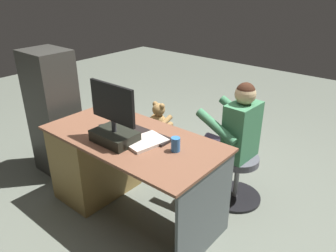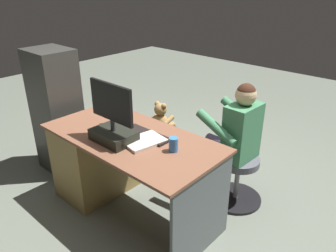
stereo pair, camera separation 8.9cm
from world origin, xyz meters
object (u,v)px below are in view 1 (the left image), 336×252
object	(u,v)px
keyboard	(147,135)
computer_mouse	(119,124)
person	(231,133)
tv_remote	(108,125)
teddy_bear	(159,118)
office_chair_teddy	(159,145)
visitor_chair	(237,176)
monitor	(114,126)
cup	(176,144)
desk	(103,158)

from	to	relation	value
keyboard	computer_mouse	world-z (taller)	computer_mouse
person	tv_remote	bearing A→B (deg)	42.38
teddy_bear	computer_mouse	bearing A→B (deg)	99.15
office_chair_teddy	visitor_chair	bearing A→B (deg)	-177.26
monitor	cup	distance (m)	0.49
computer_mouse	person	size ratio (longest dim) A/B	0.09
desk	keyboard	size ratio (longest dim) A/B	3.52
keyboard	computer_mouse	distance (m)	0.31
computer_mouse	person	xyz separation A→B (m)	(-0.70, -0.66, -0.11)
teddy_bear	person	size ratio (longest dim) A/B	0.27
tv_remote	teddy_bear	xyz separation A→B (m)	(0.03, -0.68, -0.17)
desk	teddy_bear	size ratio (longest dim) A/B	4.90
computer_mouse	office_chair_teddy	bearing A→B (deg)	-80.69
desk	visitor_chair	distance (m)	1.22
desk	office_chair_teddy	world-z (taller)	desk
teddy_bear	desk	bearing A→B (deg)	84.03
computer_mouse	visitor_chair	xyz separation A→B (m)	(-0.79, -0.66, -0.51)
cup	tv_remote	distance (m)	0.71
cup	person	xyz separation A→B (m)	(-0.07, -0.68, -0.14)
computer_mouse	tv_remote	world-z (taller)	computer_mouse
desk	monitor	xyz separation A→B (m)	(-0.36, 0.14, 0.48)
person	visitor_chair	bearing A→B (deg)	-177.26
desk	monitor	world-z (taller)	monitor
monitor	visitor_chair	bearing A→B (deg)	-125.10
computer_mouse	office_chair_teddy	size ratio (longest dim) A/B	0.22
monitor	teddy_bear	xyz separation A→B (m)	(0.29, -0.84, -0.29)
visitor_chair	monitor	bearing A→B (deg)	54.90
computer_mouse	office_chair_teddy	distance (m)	0.80
desk	visitor_chair	xyz separation A→B (m)	(-0.97, -0.73, -0.15)
computer_mouse	tv_remote	distance (m)	0.09
monitor	tv_remote	size ratio (longest dim) A/B	3.05
visitor_chair	person	size ratio (longest dim) A/B	0.42
desk	office_chair_teddy	bearing A→B (deg)	-96.06
cup	teddy_bear	xyz separation A→B (m)	(0.73, -0.65, -0.21)
keyboard	tv_remote	bearing A→B (deg)	10.36
teddy_bear	person	world-z (taller)	person
cup	teddy_bear	size ratio (longest dim) A/B	0.35
computer_mouse	tv_remote	bearing A→B (deg)	33.09
desk	teddy_bear	distance (m)	0.73
desk	person	distance (m)	1.17
monitor	tv_remote	distance (m)	0.33
desk	tv_remote	world-z (taller)	tv_remote
computer_mouse	keyboard	bearing A→B (deg)	-176.20
cup	visitor_chair	size ratio (longest dim) A/B	0.23
cup	teddy_bear	bearing A→B (deg)	-41.88
desk	computer_mouse	bearing A→B (deg)	-159.45
office_chair_teddy	teddy_bear	size ratio (longest dim) A/B	1.46
computer_mouse	tv_remote	size ratio (longest dim) A/B	0.64
desk	office_chair_teddy	distance (m)	0.70
monitor	office_chair_teddy	distance (m)	1.06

